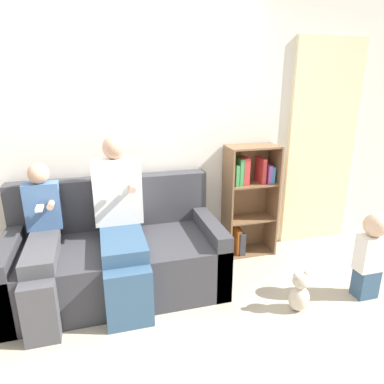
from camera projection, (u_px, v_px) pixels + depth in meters
name	position (u px, v px, depth m)	size (l,w,h in m)	color
ground_plane	(136.00, 324.00, 2.55)	(14.00, 14.00, 0.00)	#B2A893
back_wall	(116.00, 134.00, 3.08)	(10.00, 0.06, 2.55)	silver
curtain_panel	(322.00, 145.00, 3.64)	(0.80, 0.04, 2.15)	beige
couch	(117.00, 256.00, 2.93)	(1.74, 0.88, 0.92)	#38383D
adult_seated	(121.00, 220.00, 2.74)	(0.40, 0.82, 1.31)	#335170
child_seated	(41.00, 245.00, 2.57)	(0.27, 0.84, 1.12)	#47474C
toddler_standing	(371.00, 253.00, 2.77)	(0.22, 0.19, 0.74)	#335170
bookshelf	(248.00, 198.00, 3.48)	(0.51, 0.28, 1.13)	brown
teddy_bear	(300.00, 292.00, 2.67)	(0.17, 0.14, 0.34)	beige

